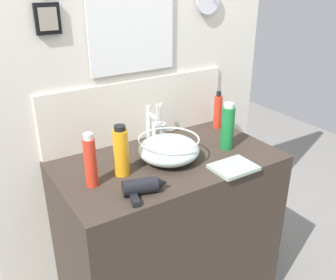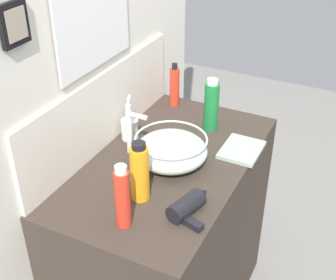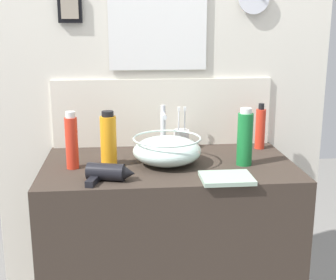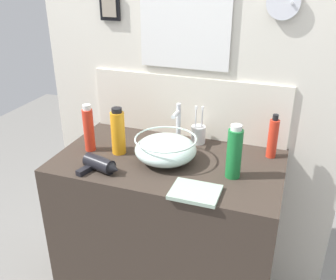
# 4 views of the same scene
# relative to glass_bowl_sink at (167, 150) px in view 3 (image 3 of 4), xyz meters

# --- Properties ---
(vanity_counter) EXTENTS (1.05, 0.60, 0.94)m
(vanity_counter) POSITION_rel_glass_bowl_sink_xyz_m (0.01, 0.02, -0.53)
(vanity_counter) COLOR #382D26
(vanity_counter) RESTS_ON ground
(back_panel) EXTENTS (1.59, 0.10, 2.45)m
(back_panel) POSITION_rel_glass_bowl_sink_xyz_m (0.01, 0.34, 0.23)
(back_panel) COLOR silver
(back_panel) RESTS_ON ground
(glass_bowl_sink) EXTENTS (0.28, 0.28, 0.12)m
(glass_bowl_sink) POSITION_rel_glass_bowl_sink_xyz_m (0.00, 0.00, 0.00)
(glass_bowl_sink) COLOR silver
(glass_bowl_sink) RESTS_ON vanity_counter
(faucet) EXTENTS (0.02, 0.09, 0.22)m
(faucet) POSITION_rel_glass_bowl_sink_xyz_m (-0.00, 0.18, 0.06)
(faucet) COLOR silver
(faucet) RESTS_ON vanity_counter
(hair_drier) EXTENTS (0.19, 0.14, 0.07)m
(hair_drier) POSITION_rel_glass_bowl_sink_xyz_m (-0.24, -0.19, -0.03)
(hair_drier) COLOR black
(hair_drier) RESTS_ON vanity_counter
(toothbrush_cup) EXTENTS (0.07, 0.07, 0.20)m
(toothbrush_cup) POSITION_rel_glass_bowl_sink_xyz_m (0.09, 0.24, -0.01)
(toothbrush_cup) COLOR white
(toothbrush_cup) RESTS_ON vanity_counter
(lotion_bottle) EXTENTS (0.05, 0.05, 0.23)m
(lotion_bottle) POSITION_rel_glass_bowl_sink_xyz_m (-0.39, -0.02, 0.05)
(lotion_bottle) COLOR red
(lotion_bottle) RESTS_ON vanity_counter
(spray_bottle) EXTENTS (0.07, 0.07, 0.23)m
(spray_bottle) POSITION_rel_glass_bowl_sink_xyz_m (-0.24, 0.00, 0.05)
(spray_bottle) COLOR orange
(spray_bottle) RESTS_ON vanity_counter
(shampoo_bottle) EXTENTS (0.06, 0.06, 0.24)m
(shampoo_bottle) POSITION_rel_glass_bowl_sink_xyz_m (0.32, -0.04, 0.05)
(shampoo_bottle) COLOR #197233
(shampoo_bottle) RESTS_ON vanity_counter
(soap_dispenser) EXTENTS (0.05, 0.05, 0.21)m
(soap_dispenser) POSITION_rel_glass_bowl_sink_xyz_m (0.46, 0.21, 0.04)
(soap_dispenser) COLOR red
(soap_dispenser) RESTS_ON vanity_counter
(hand_towel) EXTENTS (0.19, 0.15, 0.02)m
(hand_towel) POSITION_rel_glass_bowl_sink_xyz_m (0.20, -0.22, -0.05)
(hand_towel) COLOR #99B29E
(hand_towel) RESTS_ON vanity_counter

